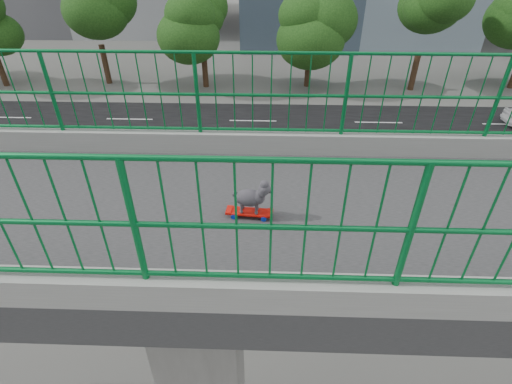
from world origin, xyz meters
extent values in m
cube|color=black|center=(-13.00, 0.00, 0.01)|extent=(18.00, 90.00, 0.02)
cube|color=#2D2D2F|center=(0.00, 0.00, 6.75)|extent=(3.00, 24.00, 0.50)
cube|color=slate|center=(0.00, 0.00, 3.25)|extent=(1.20, 1.20, 6.50)
cube|color=gray|center=(-1.40, 0.00, 7.15)|extent=(0.20, 24.00, 0.30)
cylinder|color=#0C6C31|center=(-1.40, 0.00, 8.40)|extent=(0.04, 24.00, 0.04)
cylinder|color=#0C6C31|center=(-1.40, 0.00, 7.85)|extent=(0.04, 24.00, 0.04)
cylinder|color=#0C6C31|center=(-1.40, 0.00, 7.85)|extent=(0.06, 0.06, 1.10)
cube|color=gray|center=(1.40, 0.00, 7.15)|extent=(0.20, 24.00, 0.30)
cylinder|color=#0C6C31|center=(1.40, 0.00, 8.40)|extent=(0.04, 24.00, 0.04)
cylinder|color=#0C6C31|center=(1.40, 0.00, 7.85)|extent=(0.04, 24.00, 0.04)
cylinder|color=#0C6C31|center=(1.40, 0.00, 7.85)|extent=(0.06, 0.06, 1.10)
cylinder|color=black|center=(-25.50, -20.00, 1.31)|extent=(0.44, 0.44, 2.62)
cylinder|color=black|center=(-26.40, -12.00, 1.49)|extent=(0.44, 0.44, 2.97)
ellipsoid|color=#15370F|center=(-26.40, -12.00, 5.01)|extent=(4.80, 4.80, 4.08)
cylinder|color=black|center=(-25.80, -4.00, 1.36)|extent=(0.44, 0.44, 2.73)
ellipsoid|color=#15370F|center=(-25.80, -4.00, 4.51)|extent=(4.20, 4.20, 3.57)
cylinder|color=black|center=(-26.20, 4.00, 1.43)|extent=(0.44, 0.44, 2.87)
ellipsoid|color=#15370F|center=(-26.20, 4.00, 4.82)|extent=(4.60, 4.60, 3.91)
cylinder|color=black|center=(-25.60, 12.00, 1.33)|extent=(0.44, 0.44, 2.66)
ellipsoid|color=#15370F|center=(-25.60, 12.00, 4.36)|extent=(4.00, 4.00, 3.40)
cube|color=red|center=(0.17, 0.78, 7.06)|extent=(0.20, 0.53, 0.02)
cube|color=#99999E|center=(0.15, 0.61, 7.04)|extent=(0.10, 0.04, 0.02)
cylinder|color=#0826AE|center=(0.09, 0.62, 7.03)|extent=(0.03, 0.06, 0.06)
sphere|color=yellow|center=(0.09, 0.62, 7.03)|extent=(0.03, 0.03, 0.03)
cylinder|color=#0826AE|center=(0.22, 0.60, 7.03)|extent=(0.03, 0.06, 0.06)
sphere|color=yellow|center=(0.22, 0.60, 7.03)|extent=(0.03, 0.03, 0.03)
cube|color=#99999E|center=(0.18, 0.94, 7.04)|extent=(0.10, 0.04, 0.02)
cylinder|color=#0826AE|center=(0.12, 0.95, 7.03)|extent=(0.03, 0.06, 0.06)
sphere|color=yellow|center=(0.12, 0.95, 7.03)|extent=(0.03, 0.03, 0.03)
cylinder|color=#0826AE|center=(0.25, 0.94, 7.03)|extent=(0.03, 0.06, 0.06)
sphere|color=yellow|center=(0.25, 0.94, 7.03)|extent=(0.03, 0.03, 0.03)
ellipsoid|color=#2D2A2F|center=(0.17, 0.78, 7.25)|extent=(0.21, 0.31, 0.20)
sphere|color=#2D2A2F|center=(0.18, 0.94, 7.38)|extent=(0.13, 0.13, 0.13)
sphere|color=black|center=(0.19, 1.02, 7.36)|extent=(0.02, 0.02, 0.02)
sphere|color=#2D2A2F|center=(0.15, 0.62, 7.29)|extent=(0.07, 0.07, 0.07)
cylinder|color=#2D2A2F|center=(0.13, 0.86, 7.13)|extent=(0.03, 0.03, 0.12)
cylinder|color=#2D2A2F|center=(0.22, 0.85, 7.13)|extent=(0.03, 0.03, 0.12)
cylinder|color=#2D2A2F|center=(0.12, 0.70, 7.13)|extent=(0.03, 0.03, 0.12)
cylinder|color=#2D2A2F|center=(0.20, 0.69, 7.13)|extent=(0.03, 0.03, 0.12)
imported|color=#C30708|center=(-6.00, -3.78, 0.76)|extent=(1.80, 4.48, 1.53)
imported|color=black|center=(-9.20, -10.02, 0.76)|extent=(1.60, 4.60, 1.52)
imported|color=black|center=(-12.40, -11.61, 0.79)|extent=(2.61, 5.65, 1.57)
imported|color=black|center=(-6.00, 3.20, 0.77)|extent=(1.62, 4.65, 1.53)
imported|color=#C30708|center=(-9.20, -3.84, 0.75)|extent=(2.48, 5.37, 1.49)
camera|label=1|loc=(3.51, 0.96, 9.56)|focal=26.32mm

